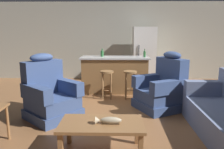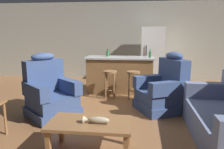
{
  "view_description": "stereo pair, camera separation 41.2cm",
  "coord_description": "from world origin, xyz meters",
  "px_view_note": "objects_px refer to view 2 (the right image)",
  "views": [
    {
      "loc": [
        0.05,
        -4.42,
        1.57
      ],
      "look_at": [
        -0.04,
        -0.1,
        0.75
      ],
      "focal_mm": 35.0,
      "sensor_mm": 36.0,
      "label": 1
    },
    {
      "loc": [
        0.46,
        -4.39,
        1.57
      ],
      "look_at": [
        -0.04,
        -0.1,
        0.75
      ],
      "focal_mm": 35.0,
      "sensor_mm": 36.0,
      "label": 2
    }
  ],
  "objects_px": {
    "coffee_table": "(90,126)",
    "recliner_near_island": "(164,90)",
    "refrigerator": "(152,55)",
    "bottle_short_amber": "(108,53)",
    "bar_stool_right": "(133,80)",
    "fish_figurine": "(96,120)",
    "bar_stool_left": "(110,79)",
    "bottle_tall_green": "(150,54)",
    "kitchen_island": "(120,74)",
    "recliner_near_lamp": "(50,94)"
  },
  "relations": [
    {
      "from": "bar_stool_left",
      "to": "bottle_short_amber",
      "type": "bearing_deg",
      "value": 101.93
    },
    {
      "from": "recliner_near_island",
      "to": "bar_stool_left",
      "type": "xyz_separation_m",
      "value": [
        -1.19,
        0.69,
        0.05
      ]
    },
    {
      "from": "coffee_table",
      "to": "refrigerator",
      "type": "bearing_deg",
      "value": 76.09
    },
    {
      "from": "fish_figurine",
      "to": "bar_stool_right",
      "type": "bearing_deg",
      "value": 80.18
    },
    {
      "from": "bar_stool_right",
      "to": "bottle_tall_green",
      "type": "bearing_deg",
      "value": 55.48
    },
    {
      "from": "bar_stool_right",
      "to": "recliner_near_lamp",
      "type": "bearing_deg",
      "value": -142.14
    },
    {
      "from": "bar_stool_left",
      "to": "bottle_tall_green",
      "type": "bearing_deg",
      "value": 31.53
    },
    {
      "from": "bar_stool_right",
      "to": "bottle_short_amber",
      "type": "height_order",
      "value": "bottle_short_amber"
    },
    {
      "from": "bar_stool_right",
      "to": "bottle_short_amber",
      "type": "xyz_separation_m",
      "value": [
        -0.72,
        0.75,
        0.56
      ]
    },
    {
      "from": "kitchen_island",
      "to": "coffee_table",
      "type": "bearing_deg",
      "value": -92.7
    },
    {
      "from": "bottle_tall_green",
      "to": "fish_figurine",
      "type": "bearing_deg",
      "value": -105.22
    },
    {
      "from": "coffee_table",
      "to": "bottle_short_amber",
      "type": "bearing_deg",
      "value": 93.53
    },
    {
      "from": "recliner_near_lamp",
      "to": "bottle_tall_green",
      "type": "bearing_deg",
      "value": 83.63
    },
    {
      "from": "refrigerator",
      "to": "bottle_tall_green",
      "type": "xyz_separation_m",
      "value": [
        -0.13,
        -1.24,
        0.15
      ]
    },
    {
      "from": "refrigerator",
      "to": "bottle_short_amber",
      "type": "relative_size",
      "value": 8.36
    },
    {
      "from": "recliner_near_island",
      "to": "refrigerator",
      "type": "xyz_separation_m",
      "value": [
        -0.09,
        2.52,
        0.46
      ]
    },
    {
      "from": "fish_figurine",
      "to": "refrigerator",
      "type": "relative_size",
      "value": 0.19
    },
    {
      "from": "recliner_near_island",
      "to": "refrigerator",
      "type": "bearing_deg",
      "value": -114.57
    },
    {
      "from": "fish_figurine",
      "to": "bar_stool_left",
      "type": "distance_m",
      "value": 2.49
    },
    {
      "from": "fish_figurine",
      "to": "recliner_near_island",
      "type": "bearing_deg",
      "value": 59.38
    },
    {
      "from": "coffee_table",
      "to": "bottle_short_amber",
      "type": "distance_m",
      "value": 3.28
    },
    {
      "from": "bar_stool_right",
      "to": "refrigerator",
      "type": "height_order",
      "value": "refrigerator"
    },
    {
      "from": "refrigerator",
      "to": "bottle_tall_green",
      "type": "bearing_deg",
      "value": -96.17
    },
    {
      "from": "fish_figurine",
      "to": "recliner_near_lamp",
      "type": "bearing_deg",
      "value": 132.08
    },
    {
      "from": "kitchen_island",
      "to": "refrigerator",
      "type": "bearing_deg",
      "value": 52.65
    },
    {
      "from": "refrigerator",
      "to": "fish_figurine",
      "type": "bearing_deg",
      "value": -102.69
    },
    {
      "from": "recliner_near_island",
      "to": "bottle_short_amber",
      "type": "distance_m",
      "value": 2.07
    },
    {
      "from": "bar_stool_right",
      "to": "refrigerator",
      "type": "bearing_deg",
      "value": 73.51
    },
    {
      "from": "refrigerator",
      "to": "bottle_short_amber",
      "type": "xyz_separation_m",
      "value": [
        -1.26,
        -1.08,
        0.15
      ]
    },
    {
      "from": "recliner_near_lamp",
      "to": "bottle_short_amber",
      "type": "height_order",
      "value": "recliner_near_lamp"
    },
    {
      "from": "coffee_table",
      "to": "recliner_near_island",
      "type": "bearing_deg",
      "value": 56.81
    },
    {
      "from": "bottle_short_amber",
      "to": "recliner_near_lamp",
      "type": "bearing_deg",
      "value": -113.49
    },
    {
      "from": "recliner_near_island",
      "to": "kitchen_island",
      "type": "xyz_separation_m",
      "value": [
        -1.0,
        1.32,
        0.06
      ]
    },
    {
      "from": "bar_stool_left",
      "to": "recliner_near_lamp",
      "type": "bearing_deg",
      "value": -129.67
    },
    {
      "from": "kitchen_island",
      "to": "bottle_tall_green",
      "type": "relative_size",
      "value": 8.24
    },
    {
      "from": "kitchen_island",
      "to": "bar_stool_right",
      "type": "xyz_separation_m",
      "value": [
        0.37,
        -0.63,
        -0.01
      ]
    },
    {
      "from": "coffee_table",
      "to": "bar_stool_right",
      "type": "bearing_deg",
      "value": 78.05
    },
    {
      "from": "recliner_near_island",
      "to": "bottle_short_amber",
      "type": "height_order",
      "value": "recliner_near_island"
    },
    {
      "from": "bottle_short_amber",
      "to": "refrigerator",
      "type": "bearing_deg",
      "value": 40.69
    },
    {
      "from": "recliner_near_island",
      "to": "refrigerator",
      "type": "distance_m",
      "value": 2.57
    },
    {
      "from": "recliner_near_lamp",
      "to": "bar_stool_left",
      "type": "height_order",
      "value": "recliner_near_lamp"
    },
    {
      "from": "coffee_table",
      "to": "bottle_short_amber",
      "type": "relative_size",
      "value": 5.22
    },
    {
      "from": "recliner_near_island",
      "to": "bar_stool_right",
      "type": "relative_size",
      "value": 1.76
    },
    {
      "from": "recliner_near_lamp",
      "to": "kitchen_island",
      "type": "xyz_separation_m",
      "value": [
        1.2,
        1.85,
        0.06
      ]
    },
    {
      "from": "coffee_table",
      "to": "bar_stool_left",
      "type": "xyz_separation_m",
      "value": [
        -0.04,
        2.45,
        0.11
      ]
    },
    {
      "from": "kitchen_island",
      "to": "bar_stool_right",
      "type": "height_order",
      "value": "kitchen_island"
    },
    {
      "from": "fish_figurine",
      "to": "bar_stool_left",
      "type": "bearing_deg",
      "value": 92.95
    },
    {
      "from": "bar_stool_left",
      "to": "refrigerator",
      "type": "bearing_deg",
      "value": 58.97
    },
    {
      "from": "coffee_table",
      "to": "bottle_tall_green",
      "type": "relative_size",
      "value": 5.04
    },
    {
      "from": "recliner_near_island",
      "to": "bar_stool_right",
      "type": "xyz_separation_m",
      "value": [
        -0.63,
        0.69,
        0.05
      ]
    }
  ]
}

